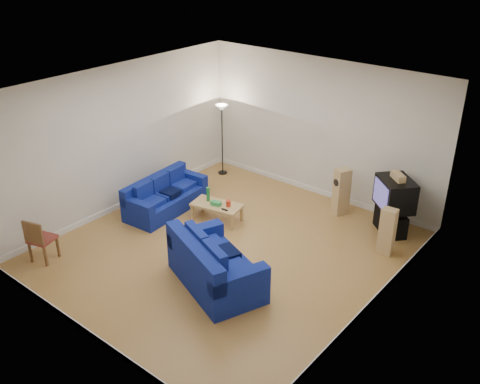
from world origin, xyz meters
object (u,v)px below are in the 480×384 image
Objects in this scene: sofa_three_seat at (164,198)px; coffee_table at (217,206)px; tv_stand at (390,222)px; sofa_loveseat at (213,268)px; television at (395,194)px.

sofa_three_seat is 1.75× the size of coffee_table.
sofa_loveseat is at bearing -71.16° from tv_stand.
television is at bearing 87.74° from sofa_loveseat.
tv_stand reaches higher than coffee_table.
sofa_three_seat reaches higher than coffee_table.
tv_stand is (1.59, 3.70, -0.12)m from sofa_loveseat.
coffee_table is (1.24, 0.36, 0.05)m from sofa_three_seat.
sofa_loveseat reaches higher than coffee_table.
television is at bearing 31.18° from coffee_table.
sofa_three_seat is 1.29m from coffee_table.
sofa_loveseat reaches higher than sofa_three_seat.
coffee_table is at bearing -106.30° from tv_stand.
coffee_table is 3.63m from tv_stand.
sofa_three_seat is 2.01× the size of television.
television reaches higher than coffee_table.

